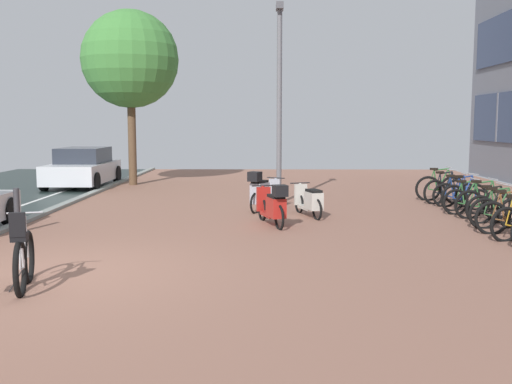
% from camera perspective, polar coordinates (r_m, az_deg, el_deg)
% --- Properties ---
extents(ground, '(21.00, 40.00, 0.13)m').
position_cam_1_polar(ground, '(9.03, -9.68, -8.03)').
color(ground, '#1F2C2A').
extents(bicycle_foreground, '(0.60, 1.46, 1.14)m').
position_cam_1_polar(bicycle_foreground, '(8.69, -21.70, -6.06)').
color(bicycle_foreground, black).
rests_on(bicycle_foreground, ground).
extents(bicycle_rack_02, '(1.38, 0.48, 0.98)m').
position_cam_1_polar(bicycle_rack_02, '(13.06, 23.13, -2.26)').
color(bicycle_rack_02, black).
rests_on(bicycle_rack_02, ground).
extents(bicycle_rack_03, '(1.34, 0.48, 0.96)m').
position_cam_1_polar(bicycle_rack_03, '(13.68, 22.33, -1.86)').
color(bicycle_rack_03, black).
rests_on(bicycle_rack_03, ground).
extents(bicycle_rack_04, '(1.26, 0.48, 0.93)m').
position_cam_1_polar(bicycle_rack_04, '(14.33, 21.81, -1.51)').
color(bicycle_rack_04, black).
rests_on(bicycle_rack_04, ground).
extents(bicycle_rack_05, '(1.38, 0.48, 0.99)m').
position_cam_1_polar(bicycle_rack_05, '(14.94, 21.02, -1.09)').
color(bicycle_rack_05, black).
rests_on(bicycle_rack_05, ground).
extents(bicycle_rack_06, '(1.24, 0.48, 0.92)m').
position_cam_1_polar(bicycle_rack_06, '(15.50, 19.64, -0.84)').
color(bicycle_rack_06, black).
rests_on(bicycle_rack_06, ground).
extents(bicycle_rack_07, '(1.36, 0.52, 0.99)m').
position_cam_1_polar(bicycle_rack_07, '(16.16, 19.43, -0.46)').
color(bicycle_rack_07, black).
rests_on(bicycle_rack_07, ground).
extents(bicycle_rack_08, '(1.28, 0.48, 0.94)m').
position_cam_1_polar(bicycle_rack_08, '(16.78, 18.72, -0.24)').
color(bicycle_rack_08, black).
rests_on(bicycle_rack_08, ground).
extents(bicycle_rack_09, '(1.33, 0.52, 0.99)m').
position_cam_1_polar(bicycle_rack_09, '(17.37, 17.75, 0.07)').
color(bicycle_rack_09, black).
rests_on(bicycle_rack_09, ground).
extents(bicycle_rack_10, '(1.45, 0.48, 1.03)m').
position_cam_1_polar(bicycle_rack_10, '(18.00, 17.31, 0.36)').
color(bicycle_rack_10, black).
rests_on(bicycle_rack_10, ground).
extents(scooter_near, '(0.75, 1.61, 0.79)m').
position_cam_1_polar(scooter_near, '(14.24, 5.22, -0.90)').
color(scooter_near, black).
rests_on(scooter_near, ground).
extents(scooter_mid, '(0.80, 1.76, 0.98)m').
position_cam_1_polar(scooter_mid, '(12.92, 1.67, -1.36)').
color(scooter_mid, black).
rests_on(scooter_mid, ground).
extents(scooter_far, '(0.97, 1.53, 1.07)m').
position_cam_1_polar(scooter_far, '(15.08, 0.65, -0.06)').
color(scooter_far, black).
rests_on(scooter_far, ground).
extents(parked_car_far, '(1.91, 3.91, 1.37)m').
position_cam_1_polar(parked_car_far, '(21.95, -16.34, 2.23)').
color(parked_car_far, silver).
rests_on(parked_car_far, ground).
extents(lamp_post, '(0.20, 0.52, 5.47)m').
position_cam_1_polar(lamp_post, '(16.48, 2.26, 9.47)').
color(lamp_post, slate).
rests_on(lamp_post, ground).
extents(street_tree, '(3.45, 3.45, 6.22)m').
position_cam_1_polar(street_tree, '(22.00, -12.03, 12.36)').
color(street_tree, brown).
rests_on(street_tree, ground).
extents(bollard_far, '(0.12, 0.12, 0.92)m').
position_cam_1_polar(bollard_far, '(13.14, -22.04, -1.64)').
color(bollard_far, '#38383D').
rests_on(bollard_far, ground).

